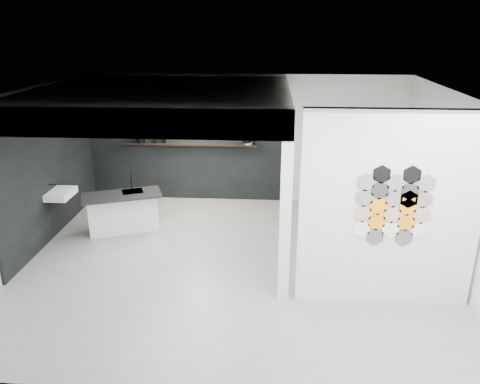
% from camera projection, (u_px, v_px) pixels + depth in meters
% --- Properties ---
extents(floor, '(7.00, 6.00, 0.01)m').
position_uv_depth(floor, '(233.00, 262.00, 7.94)').
color(floor, slate).
extents(partition_panel, '(2.45, 0.15, 2.80)m').
position_uv_depth(partition_panel, '(389.00, 211.00, 6.38)').
color(partition_panel, silver).
rests_on(partition_panel, floor).
extents(bay_clad_back, '(4.40, 0.04, 2.35)m').
position_uv_depth(bay_clad_back, '(185.00, 148.00, 10.39)').
color(bay_clad_back, black).
rests_on(bay_clad_back, floor).
extents(bay_clad_left, '(0.04, 4.00, 2.35)m').
position_uv_depth(bay_clad_left, '(51.00, 173.00, 8.68)').
color(bay_clad_left, black).
rests_on(bay_clad_left, floor).
extents(bulkhead, '(4.40, 4.00, 0.40)m').
position_uv_depth(bulkhead, '(162.00, 100.00, 8.08)').
color(bulkhead, silver).
rests_on(bulkhead, corner_column).
extents(corner_column, '(0.16, 0.16, 2.35)m').
position_uv_depth(corner_column, '(285.00, 223.00, 6.54)').
color(corner_column, silver).
rests_on(corner_column, floor).
extents(fascia_beam, '(4.40, 0.16, 0.40)m').
position_uv_depth(fascia_beam, '(130.00, 123.00, 6.28)').
color(fascia_beam, silver).
rests_on(fascia_beam, corner_column).
extents(wall_basin, '(0.40, 0.60, 0.12)m').
position_uv_depth(wall_basin, '(61.00, 194.00, 8.59)').
color(wall_basin, silver).
rests_on(wall_basin, bay_clad_left).
extents(display_shelf, '(3.00, 0.15, 0.04)m').
position_uv_depth(display_shelf, '(189.00, 144.00, 10.25)').
color(display_shelf, black).
rests_on(display_shelf, bay_clad_back).
extents(kitchen_island, '(1.59, 1.12, 1.17)m').
position_uv_depth(kitchen_island, '(123.00, 211.00, 8.99)').
color(kitchen_island, silver).
rests_on(kitchen_island, floor).
extents(stockpot, '(0.21, 0.21, 0.15)m').
position_uv_depth(stockpot, '(141.00, 139.00, 10.28)').
color(stockpot, black).
rests_on(stockpot, display_shelf).
extents(kettle, '(0.21, 0.21, 0.17)m').
position_uv_depth(kettle, '(247.00, 140.00, 10.13)').
color(kettle, black).
rests_on(kettle, display_shelf).
extents(glass_bowl, '(0.17, 0.17, 0.11)m').
position_uv_depth(glass_bowl, '(248.00, 142.00, 10.14)').
color(glass_bowl, gray).
rests_on(glass_bowl, display_shelf).
extents(glass_vase, '(0.11, 0.11, 0.13)m').
position_uv_depth(glass_vase, '(250.00, 141.00, 10.13)').
color(glass_vase, gray).
rests_on(glass_vase, display_shelf).
extents(bottle_dark, '(0.07, 0.07, 0.17)m').
position_uv_depth(bottle_dark, '(164.00, 139.00, 10.24)').
color(bottle_dark, black).
rests_on(bottle_dark, display_shelf).
extents(utensil_cup, '(0.09, 0.09, 0.11)m').
position_uv_depth(utensil_cup, '(155.00, 140.00, 10.27)').
color(utensil_cup, black).
rests_on(utensil_cup, display_shelf).
extents(hex_tile_cluster, '(1.04, 0.02, 1.16)m').
position_uv_depth(hex_tile_cluster, '(394.00, 206.00, 6.26)').
color(hex_tile_cluster, white).
rests_on(hex_tile_cluster, partition_panel).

